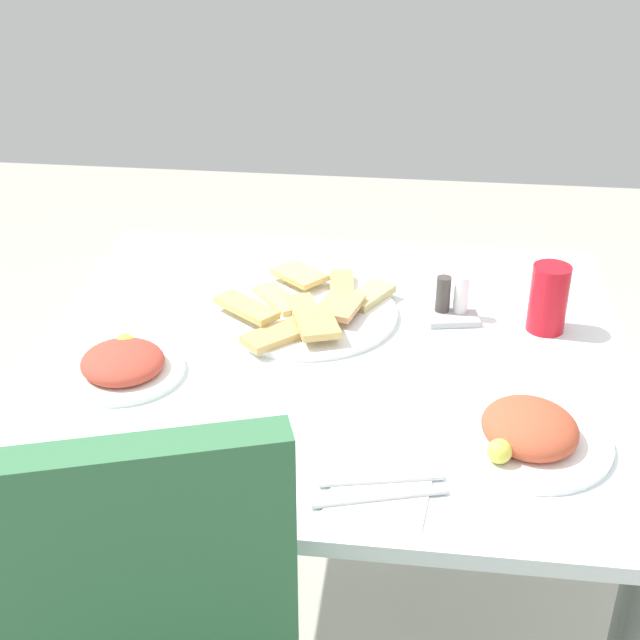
{
  "coord_description": "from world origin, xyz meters",
  "views": [
    {
      "loc": [
        -0.14,
        1.27,
        1.48
      ],
      "look_at": [
        0.02,
        -0.05,
        0.77
      ],
      "focal_mm": 48.9,
      "sensor_mm": 36.0,
      "label": 1
    }
  ],
  "objects_px": {
    "dining_table": "(329,390)",
    "soda_can": "(549,298)",
    "fork": "(381,479)",
    "spoon": "(379,497)",
    "paper_napkin": "(380,490)",
    "salad_plate_greens": "(529,432)",
    "pide_platter": "(308,310)",
    "salad_plate_rice": "(123,364)",
    "condiment_caddy": "(451,304)"
  },
  "relations": [
    {
      "from": "pide_platter",
      "to": "salad_plate_greens",
      "type": "distance_m",
      "value": 0.5
    },
    {
      "from": "pide_platter",
      "to": "spoon",
      "type": "relative_size",
      "value": 1.86
    },
    {
      "from": "paper_napkin",
      "to": "spoon",
      "type": "xyz_separation_m",
      "value": [
        0.0,
        0.02,
        0.0
      ]
    },
    {
      "from": "salad_plate_greens",
      "to": "spoon",
      "type": "bearing_deg",
      "value": 36.46
    },
    {
      "from": "dining_table",
      "to": "spoon",
      "type": "height_order",
      "value": "spoon"
    },
    {
      "from": "salad_plate_greens",
      "to": "fork",
      "type": "relative_size",
      "value": 1.4
    },
    {
      "from": "salad_plate_greens",
      "to": "salad_plate_rice",
      "type": "height_order",
      "value": "salad_plate_greens"
    },
    {
      "from": "paper_napkin",
      "to": "fork",
      "type": "bearing_deg",
      "value": -90.0
    },
    {
      "from": "paper_napkin",
      "to": "condiment_caddy",
      "type": "distance_m",
      "value": 0.51
    },
    {
      "from": "salad_plate_greens",
      "to": "fork",
      "type": "distance_m",
      "value": 0.23
    },
    {
      "from": "paper_napkin",
      "to": "fork",
      "type": "relative_size",
      "value": 0.76
    },
    {
      "from": "salad_plate_greens",
      "to": "condiment_caddy",
      "type": "height_order",
      "value": "condiment_caddy"
    },
    {
      "from": "salad_plate_greens",
      "to": "condiment_caddy",
      "type": "xyz_separation_m",
      "value": [
        0.11,
        -0.37,
        0.01
      ]
    },
    {
      "from": "dining_table",
      "to": "spoon",
      "type": "relative_size",
      "value": 5.56
    },
    {
      "from": "paper_napkin",
      "to": "spoon",
      "type": "bearing_deg",
      "value": 90.0
    },
    {
      "from": "pide_platter",
      "to": "fork",
      "type": "distance_m",
      "value": 0.48
    },
    {
      "from": "salad_plate_greens",
      "to": "salad_plate_rice",
      "type": "distance_m",
      "value": 0.64
    },
    {
      "from": "pide_platter",
      "to": "spoon",
      "type": "bearing_deg",
      "value": 108.16
    },
    {
      "from": "salad_plate_rice",
      "to": "soda_can",
      "type": "bearing_deg",
      "value": -161.2
    },
    {
      "from": "paper_napkin",
      "to": "soda_can",
      "type": "bearing_deg",
      "value": -118.6
    },
    {
      "from": "salad_plate_greens",
      "to": "fork",
      "type": "bearing_deg",
      "value": 29.26
    },
    {
      "from": "dining_table",
      "to": "soda_can",
      "type": "xyz_separation_m",
      "value": [
        -0.37,
        -0.12,
        0.14
      ]
    },
    {
      "from": "fork",
      "to": "spoon",
      "type": "xyz_separation_m",
      "value": [
        0.0,
        0.04,
        0.0
      ]
    },
    {
      "from": "soda_can",
      "to": "condiment_caddy",
      "type": "distance_m",
      "value": 0.17
    },
    {
      "from": "spoon",
      "to": "condiment_caddy",
      "type": "xyz_separation_m",
      "value": [
        -0.1,
        -0.52,
        0.02
      ]
    },
    {
      "from": "spoon",
      "to": "salad_plate_greens",
      "type": "bearing_deg",
      "value": -160.13
    },
    {
      "from": "salad_plate_greens",
      "to": "soda_can",
      "type": "relative_size",
      "value": 1.94
    },
    {
      "from": "soda_can",
      "to": "paper_napkin",
      "type": "height_order",
      "value": "soda_can"
    },
    {
      "from": "salad_plate_greens",
      "to": "paper_napkin",
      "type": "height_order",
      "value": "salad_plate_greens"
    },
    {
      "from": "pide_platter",
      "to": "soda_can",
      "type": "xyz_separation_m",
      "value": [
        -0.42,
        -0.0,
        0.05
      ]
    },
    {
      "from": "soda_can",
      "to": "condiment_caddy",
      "type": "xyz_separation_m",
      "value": [
        0.16,
        -0.03,
        -0.04
      ]
    },
    {
      "from": "fork",
      "to": "spoon",
      "type": "relative_size",
      "value": 0.93
    },
    {
      "from": "salad_plate_rice",
      "to": "pide_platter",
      "type": "bearing_deg",
      "value": -139.24
    },
    {
      "from": "salad_plate_rice",
      "to": "paper_napkin",
      "type": "relative_size",
      "value": 1.53
    },
    {
      "from": "salad_plate_greens",
      "to": "salad_plate_rice",
      "type": "xyz_separation_m",
      "value": [
        0.63,
        -0.11,
        -0.0
      ]
    },
    {
      "from": "salad_plate_rice",
      "to": "spoon",
      "type": "xyz_separation_m",
      "value": [
        -0.43,
        0.26,
        -0.01
      ]
    },
    {
      "from": "soda_can",
      "to": "condiment_caddy",
      "type": "height_order",
      "value": "soda_can"
    },
    {
      "from": "pide_platter",
      "to": "salad_plate_greens",
      "type": "height_order",
      "value": "salad_plate_greens"
    },
    {
      "from": "condiment_caddy",
      "to": "salad_plate_rice",
      "type": "bearing_deg",
      "value": 26.41
    },
    {
      "from": "soda_can",
      "to": "fork",
      "type": "relative_size",
      "value": 0.72
    },
    {
      "from": "pide_platter",
      "to": "salad_plate_rice",
      "type": "height_order",
      "value": "salad_plate_rice"
    },
    {
      "from": "fork",
      "to": "soda_can",
      "type": "bearing_deg",
      "value": -132.08
    },
    {
      "from": "salad_plate_rice",
      "to": "salad_plate_greens",
      "type": "bearing_deg",
      "value": 170.02
    },
    {
      "from": "fork",
      "to": "salad_plate_greens",
      "type": "bearing_deg",
      "value": -163.28
    },
    {
      "from": "dining_table",
      "to": "salad_plate_rice",
      "type": "bearing_deg",
      "value": 20.44
    },
    {
      "from": "pide_platter",
      "to": "fork",
      "type": "relative_size",
      "value": 2.0
    },
    {
      "from": "salad_plate_rice",
      "to": "paper_napkin",
      "type": "height_order",
      "value": "salad_plate_rice"
    },
    {
      "from": "paper_napkin",
      "to": "fork",
      "type": "xyz_separation_m",
      "value": [
        0.0,
        -0.02,
        0.0
      ]
    },
    {
      "from": "salad_plate_rice",
      "to": "spoon",
      "type": "bearing_deg",
      "value": 148.8
    },
    {
      "from": "pide_platter",
      "to": "paper_napkin",
      "type": "bearing_deg",
      "value": 108.8
    }
  ]
}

